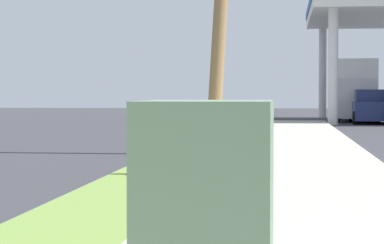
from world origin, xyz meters
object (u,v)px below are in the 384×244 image
at_px(fire_hydrant_fourth, 222,121).
at_px(truck_silver_at_forecourt, 358,92).
at_px(fire_hydrant_second, 145,154).
at_px(fire_hydrant_third, 194,132).
at_px(car_navy_by_near_pump, 372,108).

bearing_deg(fire_hydrant_fourth, truck_silver_at_forecourt, 68.94).
distance_m(fire_hydrant_second, fire_hydrant_third, 7.94).
bearing_deg(truck_silver_at_forecourt, car_navy_by_near_pump, -84.21).
height_order(fire_hydrant_second, fire_hydrant_third, same).
relative_size(fire_hydrant_second, truck_silver_at_forecourt, 0.11).
distance_m(fire_hydrant_second, truck_silver_at_forecourt, 31.94).
height_order(fire_hydrant_second, truck_silver_at_forecourt, truck_silver_at_forecourt).
bearing_deg(fire_hydrant_third, car_navy_by_near_pump, 72.54).
bearing_deg(fire_hydrant_second, truck_silver_at_forecourt, 79.48).
bearing_deg(car_navy_by_near_pump, fire_hydrant_third, -107.46).
xyz_separation_m(fire_hydrant_third, truck_silver_at_forecourt, (5.88, 23.45, 1.04)).
relative_size(car_navy_by_near_pump, truck_silver_at_forecourt, 0.69).
bearing_deg(truck_silver_at_forecourt, fire_hydrant_third, -104.09).
distance_m(fire_hydrant_third, truck_silver_at_forecourt, 24.20).
distance_m(fire_hydrant_fourth, truck_silver_at_forecourt, 16.12).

